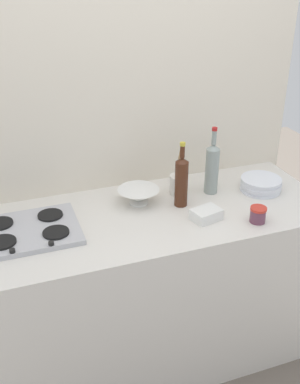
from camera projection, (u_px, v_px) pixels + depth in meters
ground_plane at (150, 349)px, 2.63m from camera, size 6.00×6.00×0.00m
counter_block at (150, 287)px, 2.42m from camera, size 1.80×0.70×0.90m
backsplash_panel at (126, 143)px, 2.42m from camera, size 1.90×0.06×2.26m
stovetop_hob at (28, 231)px, 2.05m from camera, size 0.45×0.36×0.04m
plate_stack at (261, 184)px, 2.42m from camera, size 0.22×0.22×0.07m
wine_bottle_leftmost at (181, 181)px, 2.23m from camera, size 0.07×0.07×0.33m
wine_bottle_mid_left at (212, 168)px, 2.35m from camera, size 0.07×0.07×0.36m
mixing_bowl at (139, 196)px, 2.29m from camera, size 0.21×0.21×0.08m
butter_dish at (206, 214)px, 2.15m from camera, size 0.15×0.13×0.05m
utensil_crock at (178, 184)px, 2.37m from camera, size 0.09×0.09×0.28m
condiment_jar_front at (258, 215)px, 2.13m from camera, size 0.08×0.08×0.08m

